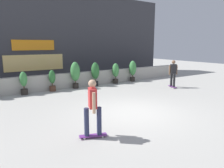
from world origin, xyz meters
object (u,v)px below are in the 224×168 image
object	(u,v)px
potted_plant_3	(75,73)
potted_plant_5	(116,72)
potted_plant_1	(24,82)
potted_plant_2	(52,80)
skater_far_right	(93,106)
skater_foreground	(173,72)
potted_plant_4	(95,72)
potted_plant_6	(133,69)

from	to	relation	value
potted_plant_3	potted_plant_5	xyz separation A→B (m)	(2.98, -0.00, -0.16)
potted_plant_1	potted_plant_2	world-z (taller)	potted_plant_1
skater_far_right	potted_plant_2	bearing A→B (deg)	81.03
potted_plant_1	skater_far_right	size ratio (longest dim) A/B	0.73
potted_plant_5	skater_foreground	world-z (taller)	skater_foreground
potted_plant_2	potted_plant_3	distance (m)	1.46
potted_plant_1	potted_plant_4	size ratio (longest dim) A/B	0.82
potted_plant_2	skater_far_right	bearing A→B (deg)	-98.97
potted_plant_3	skater_foreground	xyz separation A→B (m)	(5.12, -3.13, -0.01)
potted_plant_6	skater_foreground	world-z (taller)	skater_foreground
potted_plant_5	skater_far_right	bearing A→B (deg)	-129.13
skater_far_right	potted_plant_6	bearing A→B (deg)	43.95
potted_plant_4	skater_far_right	xyz separation A→B (m)	(-3.88, -6.73, 0.06)
potted_plant_3	skater_far_right	size ratio (longest dim) A/B	0.95
potted_plant_4	skater_far_right	bearing A→B (deg)	-120.00
skater_foreground	potted_plant_5	bearing A→B (deg)	124.33
potted_plant_1	skater_far_right	distance (m)	6.75
skater_foreground	potted_plant_2	bearing A→B (deg)	154.43
potted_plant_4	potted_plant_5	distance (m)	1.59
potted_plant_3	potted_plant_5	bearing A→B (deg)	-0.00
potted_plant_3	skater_far_right	world-z (taller)	skater_far_right
potted_plant_6	potted_plant_1	bearing A→B (deg)	180.00
potted_plant_4	potted_plant_2	bearing A→B (deg)	180.00
potted_plant_2	potted_plant_3	size ratio (longest dim) A/B	0.76
potted_plant_1	potted_plant_4	bearing A→B (deg)	0.00
potted_plant_3	potted_plant_4	bearing A→B (deg)	0.00
potted_plant_3	skater_far_right	xyz separation A→B (m)	(-2.50, -6.73, -0.01)
potted_plant_3	skater_foreground	size ratio (longest dim) A/B	0.95
potted_plant_2	skater_foreground	size ratio (longest dim) A/B	0.72
potted_plant_3	potted_plant_5	size ratio (longest dim) A/B	1.16
potted_plant_5	potted_plant_6	world-z (taller)	potted_plant_6
potted_plant_6	skater_far_right	bearing A→B (deg)	-136.05
potted_plant_6	skater_foreground	xyz separation A→B (m)	(0.64, -3.13, 0.07)
potted_plant_1	potted_plant_2	bearing A→B (deg)	0.00
skater_foreground	skater_far_right	bearing A→B (deg)	-154.75
skater_foreground	skater_far_right	size ratio (longest dim) A/B	1.00
potted_plant_3	skater_foreground	distance (m)	6.00
potted_plant_1	potted_plant_6	xyz separation A→B (m)	(7.45, -0.00, 0.20)
potted_plant_1	potted_plant_5	bearing A→B (deg)	-0.00
potted_plant_1	potted_plant_5	world-z (taller)	potted_plant_5
potted_plant_2	potted_plant_5	size ratio (longest dim) A/B	0.88
potted_plant_5	potted_plant_6	distance (m)	1.51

